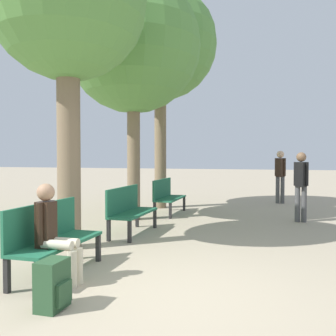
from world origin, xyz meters
The scene contains 11 objects.
ground_plane centered at (0.00, 0.00, 0.00)m, with size 80.00×80.00×0.00m, color tan.
bench_row_0 centered at (-1.61, 0.32, 0.52)m, with size 0.49×1.52×0.92m.
bench_row_1 centered at (-1.61, 2.95, 0.52)m, with size 0.49×1.52×0.92m.
bench_row_2 centered at (-1.61, 5.58, 0.52)m, with size 0.49×1.52×0.92m.
tree_row_0 centered at (-2.13, 1.61, 4.01)m, with size 2.60×2.60×5.38m.
tree_row_1 centered at (-2.13, 4.53, 4.15)m, with size 3.21×3.21×5.78m.
tree_row_2 centered at (-2.13, 6.69, 4.79)m, with size 3.31×3.31×6.48m.
person_seated centered at (-1.37, 0.02, 0.64)m, with size 0.55×0.31×1.20m.
backpack centered at (-0.96, -0.65, 0.24)m, with size 0.26×0.34×0.50m.
pedestrian_near centered at (1.72, 5.29, 0.93)m, with size 0.33×0.28×1.62m.
pedestrian_mid centered at (1.29, 8.75, 0.98)m, with size 0.34×0.30×1.70m.
Camera 1 is at (1.17, -3.87, 1.53)m, focal length 40.00 mm.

